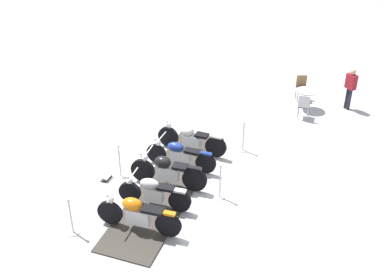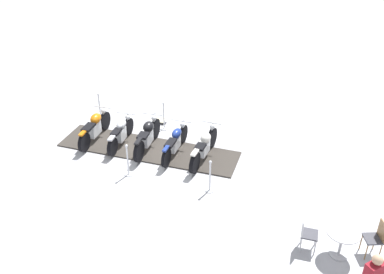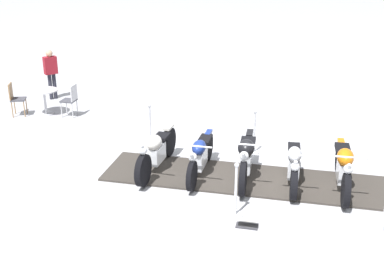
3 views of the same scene
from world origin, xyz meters
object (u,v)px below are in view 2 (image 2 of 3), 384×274
motorcycle_cream (204,146)px  stanchion_left_front (210,180)px  motorcycle_copper (95,127)px  cafe_table (342,237)px  stanchion_right_rear (100,110)px  stanchion_right_mid (164,120)px  motorcycle_navy (176,141)px  stanchion_left_mid (128,164)px  motorcycle_chrome (121,132)px  info_placard (161,122)px  cafe_chair_near_table (307,231)px  motorcycle_black (148,135)px  cafe_chair_across_table (376,237)px

motorcycle_cream → stanchion_left_front: stanchion_left_front is taller
motorcycle_copper → cafe_table: motorcycle_copper is taller
motorcycle_cream → stanchion_right_rear: 4.84m
stanchion_left_front → stanchion_right_mid: bearing=-7.3°
motorcycle_cream → motorcycle_navy: 0.99m
motorcycle_navy → stanchion_left_mid: (-0.32, 1.82, -0.10)m
motorcycle_navy → motorcycle_chrome: 1.98m
motorcycle_copper → stanchion_left_front: stanchion_left_front is taller
info_placard → cafe_table: size_ratio=0.53×
motorcycle_cream → cafe_chair_near_table: 4.67m
motorcycle_cream → motorcycle_navy: motorcycle_cream is taller
motorcycle_navy → stanchion_left_mid: 1.85m
motorcycle_chrome → stanchion_right_rear: size_ratio=1.45×
motorcycle_navy → motorcycle_chrome: bearing=91.0°
cafe_chair_near_table → motorcycle_chrome: bearing=153.2°
motorcycle_chrome → motorcycle_black: bearing=-92.8°
motorcycle_copper → cafe_chair_across_table: size_ratio=1.74×
motorcycle_black → cafe_chair_near_table: bearing=-121.7°
info_placard → stanchion_left_mid: bearing=-85.5°
motorcycle_cream → motorcycle_chrome: (2.20, 2.00, -0.02)m
cafe_table → cafe_chair_near_table: cafe_chair_near_table is taller
stanchion_right_mid → cafe_chair_across_table: 8.28m
motorcycle_copper → cafe_chair_across_table: motorcycle_copper is taller
motorcycle_cream → stanchion_left_front: size_ratio=1.80×
motorcycle_copper → cafe_chair_near_table: (-7.60, -2.74, 0.01)m
motorcycle_cream → cafe_chair_near_table: bearing=-127.7°
motorcycle_copper → cafe_chair_near_table: 8.08m
info_placard → motorcycle_navy: bearing=-55.6°
motorcycle_cream → motorcycle_copper: motorcycle_cream is taller
motorcycle_navy → motorcycle_chrome: (1.46, 1.33, -0.01)m
stanchion_right_rear → stanchion_left_front: 6.06m
stanchion_left_front → stanchion_left_mid: bearing=42.2°
motorcycle_cream → motorcycle_black: 1.98m
stanchion_left_front → cafe_table: stanchion_left_front is taller
stanchion_left_mid → cafe_chair_near_table: stanchion_left_mid is taller
cafe_chair_near_table → stanchion_right_mid: bearing=138.7°
stanchion_right_mid → stanchion_right_rear: bearing=42.2°
motorcycle_chrome → stanchion_right_mid: (0.27, -1.78, -0.12)m
motorcycle_black → motorcycle_copper: 1.98m
motorcycle_copper → stanchion_right_rear: 1.64m
motorcycle_copper → stanchion_left_front: 4.86m
motorcycle_cream → stanchion_left_mid: (0.42, 2.49, -0.10)m
cafe_chair_near_table → stanchion_left_front: bearing=150.8°
cafe_table → cafe_chair_near_table: 0.82m
motorcycle_cream → cafe_chair_near_table: (-4.67, -0.08, 0.04)m
motorcycle_navy → cafe_chair_across_table: 6.70m
stanchion_right_mid → motorcycle_chrome: bearing=98.7°
stanchion_left_mid → cafe_chair_across_table: 7.20m
motorcycle_cream → cafe_table: 5.31m
stanchion_left_mid → stanchion_right_rear: size_ratio=1.03×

